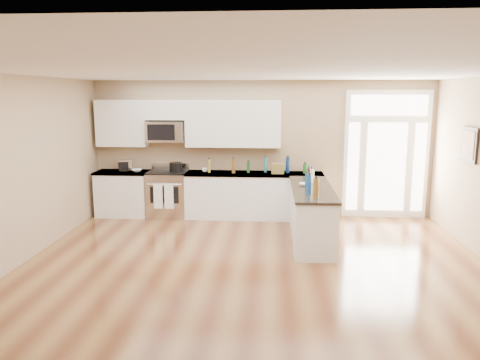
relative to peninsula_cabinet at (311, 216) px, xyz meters
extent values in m
plane|color=#5C3019|center=(-0.93, -2.24, -0.43)|extent=(8.00, 8.00, 0.00)
plane|color=tan|center=(-0.93, 1.76, 0.97)|extent=(7.00, 0.00, 7.00)
plane|color=white|center=(-0.93, -2.24, 2.37)|extent=(8.00, 8.00, 0.00)
cube|color=white|center=(-3.80, 1.45, 0.02)|extent=(1.06, 0.62, 0.90)
cube|color=black|center=(-3.80, 1.45, -0.38)|extent=(1.02, 0.52, 0.10)
cube|color=black|center=(-3.80, 1.45, 0.49)|extent=(1.10, 0.66, 0.04)
cube|color=white|center=(-1.08, 1.45, 0.02)|extent=(2.81, 0.62, 0.90)
cube|color=black|center=(-1.08, 1.45, -0.38)|extent=(2.77, 0.52, 0.10)
cube|color=black|center=(-1.08, 1.45, 0.49)|extent=(2.85, 0.66, 0.04)
cube|color=white|center=(0.00, 0.00, 0.02)|extent=(0.65, 2.28, 0.90)
cube|color=black|center=(0.00, 0.00, -0.38)|extent=(0.61, 2.18, 0.10)
cube|color=black|center=(0.00, 0.00, 0.49)|extent=(0.69, 2.32, 0.04)
cube|color=white|center=(-3.81, 1.59, 1.49)|extent=(1.04, 0.33, 0.95)
cube|color=white|center=(-1.50, 1.59, 1.49)|extent=(1.94, 0.33, 0.95)
cube|color=white|center=(-2.88, 1.59, 1.77)|extent=(0.82, 0.33, 0.40)
cube|color=silver|center=(-2.88, 1.56, 1.33)|extent=(0.78, 0.40, 0.42)
cube|color=black|center=(-2.94, 1.35, 1.33)|extent=(0.56, 0.01, 0.32)
cube|color=white|center=(1.62, 1.72, 0.87)|extent=(1.70, 0.08, 2.60)
cube|color=white|center=(1.62, 1.67, 0.62)|extent=(0.78, 0.02, 1.80)
cube|color=white|center=(0.96, 1.67, 0.62)|extent=(0.22, 0.02, 1.80)
cube|color=white|center=(2.28, 1.67, 0.62)|extent=(0.22, 0.02, 1.80)
cube|color=white|center=(1.62, 1.67, 1.87)|extent=(1.50, 0.02, 0.40)
cube|color=black|center=(2.54, -0.04, 1.27)|extent=(0.04, 0.58, 0.58)
cube|color=#9F523F|center=(2.52, -0.04, 1.27)|extent=(0.01, 0.46, 0.46)
cube|color=silver|center=(-2.85, 1.45, 0.03)|extent=(0.80, 0.66, 0.92)
cube|color=black|center=(-2.85, 1.45, 0.50)|extent=(0.80, 0.60, 0.03)
cube|color=silver|center=(-2.85, 1.75, 0.58)|extent=(0.80, 0.04, 0.14)
cube|color=black|center=(-2.85, 1.12, 0.09)|extent=(0.58, 0.01, 0.34)
cylinder|color=silver|center=(-2.85, 1.09, 0.31)|extent=(0.70, 0.02, 0.02)
cube|color=white|center=(-2.97, 1.08, 0.07)|extent=(0.18, 0.02, 0.50)
cube|color=white|center=(-2.75, 1.08, 0.07)|extent=(0.18, 0.02, 0.50)
cylinder|color=black|center=(-2.67, 1.47, 0.61)|extent=(0.31, 0.31, 0.20)
cube|color=silver|center=(-3.77, 1.57, 0.62)|extent=(0.32, 0.29, 0.22)
cube|color=brown|center=(-0.57, 1.40, 0.61)|extent=(0.26, 0.19, 0.21)
imported|color=white|center=(-3.48, 1.42, 0.53)|extent=(0.27, 0.27, 0.05)
imported|color=white|center=(-0.13, 0.13, 0.53)|extent=(0.18, 0.18, 0.05)
imported|color=white|center=(-2.07, 1.48, 0.55)|extent=(0.14, 0.14, 0.09)
cylinder|color=#19591E|center=(-0.03, 1.46, 0.60)|extent=(0.08, 0.08, 0.20)
cylinder|color=navy|center=(-0.11, -0.19, 0.64)|extent=(0.06, 0.06, 0.27)
cylinder|color=brown|center=(-1.48, 1.40, 0.65)|extent=(0.07, 0.07, 0.29)
cylinder|color=olive|center=(-1.98, 1.42, 0.64)|extent=(0.06, 0.06, 0.27)
cylinder|color=#26727F|center=(-0.83, 1.53, 0.66)|extent=(0.06, 0.06, 0.31)
cylinder|color=#591919|center=(-0.06, 0.11, 0.66)|extent=(0.06, 0.06, 0.31)
cylinder|color=#B2B2B7|center=(0.03, 0.46, 0.63)|extent=(0.06, 0.06, 0.25)
cylinder|color=navy|center=(-0.38, 1.50, 0.66)|extent=(0.08, 0.08, 0.32)
cylinder|color=#3F7226|center=(0.07, 0.76, 0.60)|extent=(0.07, 0.07, 0.18)
cylinder|color=#19591E|center=(-1.18, 1.48, 0.61)|extent=(0.06, 0.06, 0.22)
cylinder|color=navy|center=(-0.09, -0.54, 0.66)|extent=(0.08, 0.08, 0.31)
cylinder|color=brown|center=(-0.01, -0.84, 0.66)|extent=(0.08, 0.08, 0.30)
camera|label=1|loc=(-0.68, -7.93, 2.08)|focal=35.00mm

